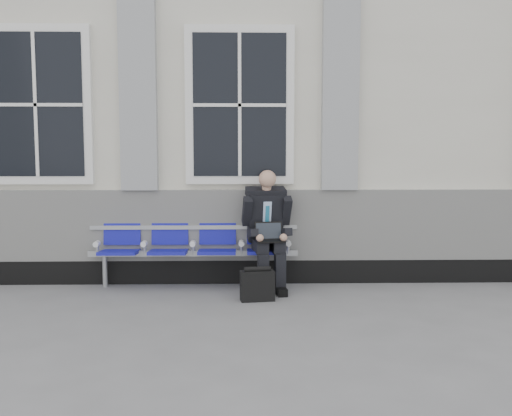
{
  "coord_description": "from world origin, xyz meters",
  "views": [
    {
      "loc": [
        0.39,
        -5.71,
        1.68
      ],
      "look_at": [
        0.54,
        0.9,
        1.02
      ],
      "focal_mm": 40.0,
      "sensor_mm": 36.0,
      "label": 1
    }
  ],
  "objects": [
    {
      "name": "station_building",
      "position": [
        -0.02,
        3.47,
        2.22
      ],
      "size": [
        14.4,
        4.4,
        4.49
      ],
      "color": "silver",
      "rests_on": "ground"
    },
    {
      "name": "briefcase",
      "position": [
        0.55,
        0.6,
        0.18
      ],
      "size": [
        0.4,
        0.21,
        0.39
      ],
      "color": "black",
      "rests_on": "ground"
    },
    {
      "name": "businessman",
      "position": [
        0.68,
        1.19,
        0.78
      ],
      "size": [
        0.62,
        0.83,
        1.46
      ],
      "color": "black",
      "rests_on": "ground"
    },
    {
      "name": "ground",
      "position": [
        0.0,
        0.0,
        0.0
      ],
      "size": [
        70.0,
        70.0,
        0.0
      ],
      "primitive_type": "plane",
      "color": "slate",
      "rests_on": "ground"
    },
    {
      "name": "bench",
      "position": [
        -0.23,
        1.32,
        0.55
      ],
      "size": [
        2.6,
        0.47,
        0.91
      ],
      "color": "#9EA0A3",
      "rests_on": "ground"
    }
  ]
}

